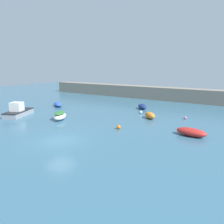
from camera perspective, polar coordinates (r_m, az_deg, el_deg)
The scene contains 11 objects.
ground_plane at distance 21.33m, azimuth -13.47°, elevation -7.50°, with size 120.00×120.00×0.20m, color #38667F.
harbor_breakwater at distance 46.44m, azimuth 14.76°, elevation 4.58°, with size 61.47×3.12×2.61m, color gray.
fishing_dinghy_green at distance 36.01m, azimuth 7.92°, elevation 1.43°, with size 2.41×2.44×0.84m.
rowboat_white_midwater at distance 39.45m, azimuth -13.97°, elevation 2.00°, with size 3.57×3.02×0.71m.
motorboat_with_cabin at distance 33.33m, azimuth -23.29°, elevation 0.14°, with size 3.85×5.21×2.01m.
rowboat_blue_near at distance 23.29m, azimuth 20.00°, elevation -4.94°, with size 3.19×1.68×0.82m.
dinghy_near_pier at distance 29.54m, azimuth 9.89°, elevation -0.88°, with size 2.26×2.09×0.88m.
rowboat_with_red_cover at distance 29.40m, azimuth -13.45°, elevation -0.93°, with size 2.79×3.29×1.03m.
mooring_buoy_orange at distance 24.35m, azimuth 1.76°, elevation -3.93°, with size 0.47×0.47×0.47m, color orange.
mooring_buoy_white at distance 32.55m, azimuth 7.56°, elevation -0.03°, with size 0.43×0.43×0.43m, color white.
mooring_buoy_pink at distance 30.49m, azimuth 18.59°, elevation -1.42°, with size 0.37×0.37×0.37m, color #EA668C.
Camera 1 is at (14.97, -13.52, 6.84)m, focal length 35.00 mm.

